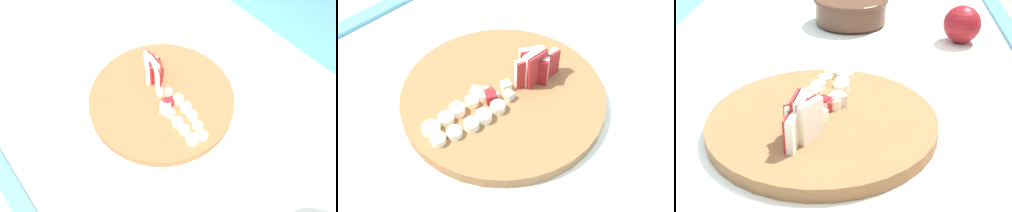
{
  "view_description": "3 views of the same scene",
  "coord_description": "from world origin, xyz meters",
  "views": [
    {
      "loc": [
        0.37,
        -0.29,
        1.58
      ],
      "look_at": [
        0.03,
        -0.02,
        0.94
      ],
      "focal_mm": 36.58,
      "sensor_mm": 36.0,
      "label": 1
    },
    {
      "loc": [
        0.32,
        0.32,
        1.4
      ],
      "look_at": [
        0.01,
        0.04,
        0.93
      ],
      "focal_mm": 42.14,
      "sensor_mm": 36.0,
      "label": 2
    },
    {
      "loc": [
        -0.65,
        -0.08,
        1.29
      ],
      "look_at": [
        -0.0,
        -0.03,
        0.93
      ],
      "focal_mm": 52.02,
      "sensor_mm": 36.0,
      "label": 3
    }
  ],
  "objects": [
    {
      "name": "banana_slice_rows",
      "position": [
        0.07,
        -0.0,
        0.92
      ],
      "size": [
        0.14,
        0.07,
        0.02
      ],
      "color": "white",
      "rests_on": "cutting_board"
    },
    {
      "name": "whole_apple",
      "position": [
        0.37,
        -0.26,
        0.94
      ],
      "size": [
        0.08,
        0.08,
        0.08
      ],
      "primitive_type": "sphere",
      "color": "maroon",
      "rests_on": "tiled_countertop"
    },
    {
      "name": "cutting_board",
      "position": [
        -0.02,
        0.0,
        0.91
      ],
      "size": [
        0.35,
        0.35,
        0.02
      ],
      "primitive_type": "cylinder",
      "color": "brown",
      "rests_on": "tiled_countertop"
    },
    {
      "name": "ceramic_bowl",
      "position": [
        0.47,
        -0.01,
        0.93
      ],
      "size": [
        0.18,
        0.18,
        0.06
      ],
      "color": "#4C2D1E",
      "rests_on": "tiled_countertop"
    },
    {
      "name": "apple_dice_pile",
      "position": [
        0.0,
        -0.0,
        0.93
      ],
      "size": [
        0.07,
        0.06,
        0.02
      ],
      "color": "beige",
      "rests_on": "cutting_board"
    },
    {
      "name": "apple_wedge_fan",
      "position": [
        -0.08,
        0.02,
        0.95
      ],
      "size": [
        0.08,
        0.05,
        0.06
      ],
      "color": "maroon",
      "rests_on": "cutting_board"
    }
  ]
}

